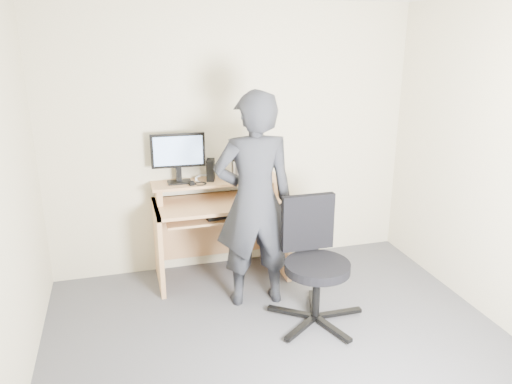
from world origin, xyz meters
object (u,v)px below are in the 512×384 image
desk (219,219)px  office_chair (314,257)px  monitor (178,154)px  person (254,201)px

desk → office_chair: bearing=-60.1°
monitor → person: bearing=-49.8°
monitor → person: 0.90m
desk → person: size_ratio=0.66×
office_chair → monitor: bearing=130.4°
person → desk: bearing=-70.2°
desk → monitor: 0.73m
monitor → desk: bearing=-11.4°
desk → monitor: bearing=166.1°
desk → person: 0.72m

